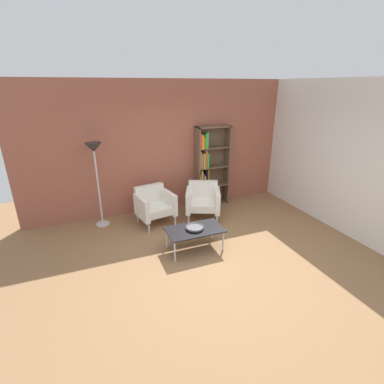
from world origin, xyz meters
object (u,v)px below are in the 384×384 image
at_px(decorative_bowl, 195,227).
at_px(armchair_corner_red, 154,204).
at_px(bookshelf_tall, 208,168).
at_px(floor_lamp_torchiere, 95,158).
at_px(armchair_by_bookshelf, 203,200).
at_px(coffee_table_low, 195,231).

xyz_separation_m(decorative_bowl, armchair_corner_red, (-0.40, 1.29, -0.02)).
distance_m(bookshelf_tall, decorative_bowl, 2.14).
bearing_deg(floor_lamp_torchiere, decorative_bowl, -47.87).
height_order(armchair_by_bookshelf, floor_lamp_torchiere, floor_lamp_torchiere).
height_order(armchair_corner_red, floor_lamp_torchiere, floor_lamp_torchiere).
height_order(armchair_by_bookshelf, armchair_corner_red, same).
relative_size(coffee_table_low, armchair_corner_red, 1.21).
bearing_deg(coffee_table_low, bookshelf_tall, 58.89).
distance_m(coffee_table_low, armchair_by_bookshelf, 1.32).
distance_m(decorative_bowl, armchair_by_bookshelf, 1.32).
distance_m(bookshelf_tall, armchair_by_bookshelf, 0.92).
bearing_deg(floor_lamp_torchiere, armchair_corner_red, -16.50).
distance_m(bookshelf_tall, floor_lamp_torchiere, 2.59).
bearing_deg(floor_lamp_torchiere, bookshelf_tall, 4.08).
xyz_separation_m(armchair_by_bookshelf, armchair_corner_red, (-1.06, 0.15, 0.00)).
distance_m(armchair_corner_red, floor_lamp_torchiere, 1.51).
xyz_separation_m(coffee_table_low, decorative_bowl, (0.00, 0.00, 0.07)).
bearing_deg(decorative_bowl, bookshelf_tall, 58.89).
distance_m(bookshelf_tall, armchair_corner_red, 1.64).
height_order(decorative_bowl, armchair_by_bookshelf, armchair_by_bookshelf).
bearing_deg(bookshelf_tall, armchair_corner_red, -161.55).
relative_size(coffee_table_low, floor_lamp_torchiere, 0.57).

